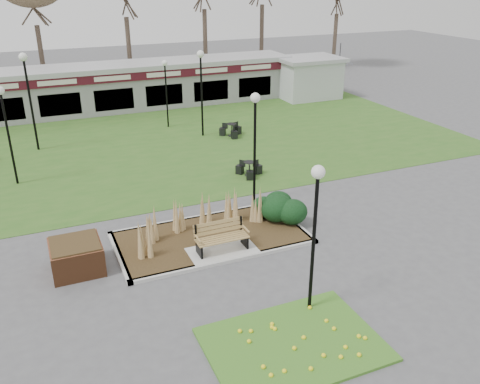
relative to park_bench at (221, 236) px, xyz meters
name	(u,v)px	position (x,y,z in m)	size (l,w,h in m)	color
ground	(224,256)	(0.00, -0.25, -0.59)	(100.00, 100.00, 0.00)	#515154
lawn	(139,146)	(0.00, 11.75, -0.58)	(34.00, 16.00, 0.02)	#30601E
flower_bed	(293,343)	(0.00, -4.85, -0.52)	(4.20, 3.00, 0.16)	#3A7722
planting_bed	(244,221)	(1.27, 1.10, -0.22)	(6.75, 3.40, 1.27)	#352215
park_bench	(221,236)	(0.00, 0.00, 0.00)	(1.70, 0.66, 0.93)	#A38049
brick_planter	(76,256)	(-4.40, 0.75, -0.11)	(1.50, 1.50, 0.95)	brown
food_pavilion	(109,87)	(0.00, 19.71, 0.89)	(24.60, 3.40, 2.90)	gray
service_hut	(308,77)	(13.50, 17.75, 0.86)	(4.40, 3.40, 2.83)	silver
lamp_post_near_left	(316,208)	(1.09, -3.75, 2.45)	(0.35, 0.35, 4.16)	black
lamp_post_near_right	(255,125)	(2.52, 2.95, 2.60)	(0.36, 0.36, 4.38)	black
lamp_post_mid_left	(4,114)	(-5.94, 8.78, 2.46)	(0.35, 0.35, 4.19)	black
lamp_post_mid_right	(166,79)	(2.34, 14.50, 2.20)	(0.32, 0.32, 3.82)	black
lamp_post_far_right	(201,75)	(3.63, 12.12, 2.75)	(0.38, 0.38, 4.59)	black
lamp_post_far_left	(27,80)	(-4.85, 13.17, 2.93)	(0.40, 0.40, 4.82)	black
bistro_set_c	(232,132)	(5.04, 11.41, -0.34)	(1.29, 1.18, 0.69)	black
bistro_set_d	(249,171)	(3.55, 5.71, -0.35)	(1.13, 1.20, 0.64)	black
patio_umbrella	(339,72)	(16.00, 17.75, 1.02)	(2.31, 2.34, 2.53)	black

